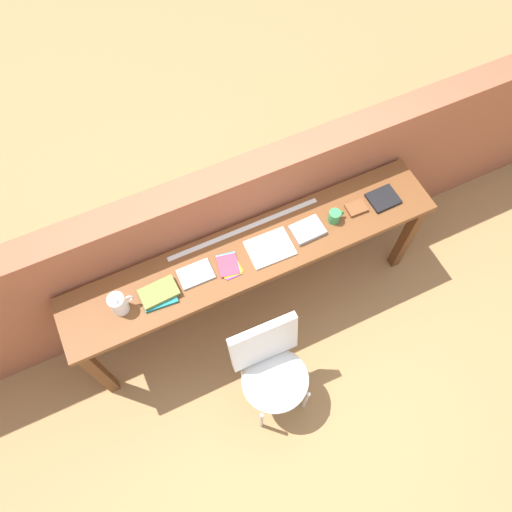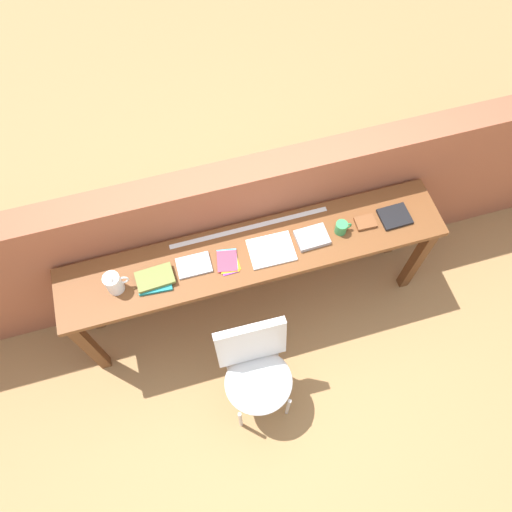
% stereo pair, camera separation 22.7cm
% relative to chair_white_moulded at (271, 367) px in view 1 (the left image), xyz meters
% --- Properties ---
extents(ground_plane, '(40.00, 40.00, 0.00)m').
position_rel_chair_white_moulded_xyz_m(ground_plane, '(0.17, 0.34, -0.53)').
color(ground_plane, '#9E7547').
extents(brick_wall_back, '(6.00, 0.20, 1.27)m').
position_rel_chair_white_moulded_xyz_m(brick_wall_back, '(0.17, 0.98, 0.11)').
color(brick_wall_back, '#935138').
rests_on(brick_wall_back, ground).
extents(sideboard, '(2.50, 0.44, 0.88)m').
position_rel_chair_white_moulded_xyz_m(sideboard, '(0.17, 0.64, 0.21)').
color(sideboard, brown).
rests_on(sideboard, ground).
extents(chair_white_moulded, '(0.45, 0.46, 0.89)m').
position_rel_chair_white_moulded_xyz_m(chair_white_moulded, '(0.00, 0.00, 0.00)').
color(chair_white_moulded, silver).
rests_on(chair_white_moulded, ground).
extents(pitcher_white, '(0.14, 0.10, 0.18)m').
position_rel_chair_white_moulded_xyz_m(pitcher_white, '(-0.70, 0.62, 0.43)').
color(pitcher_white, white).
rests_on(pitcher_white, sideboard).
extents(book_stack_leftmost, '(0.23, 0.17, 0.04)m').
position_rel_chair_white_moulded_xyz_m(book_stack_leftmost, '(-0.47, 0.60, 0.38)').
color(book_stack_leftmost, '#19757A').
rests_on(book_stack_leftmost, sideboard).
extents(magazine_cycling, '(0.21, 0.15, 0.02)m').
position_rel_chair_white_moulded_xyz_m(magazine_cycling, '(-0.22, 0.64, 0.36)').
color(magazine_cycling, '#9E9EA3').
rests_on(magazine_cycling, sideboard).
extents(pamphlet_pile_colourful, '(0.15, 0.18, 0.01)m').
position_rel_chair_white_moulded_xyz_m(pamphlet_pile_colourful, '(-0.01, 0.61, 0.36)').
color(pamphlet_pile_colourful, orange).
rests_on(pamphlet_pile_colourful, sideboard).
extents(book_open_centre, '(0.29, 0.22, 0.02)m').
position_rel_chair_white_moulded_xyz_m(book_open_centre, '(0.28, 0.61, 0.36)').
color(book_open_centre, white).
rests_on(book_open_centre, sideboard).
extents(book_grey_hardcover, '(0.21, 0.16, 0.03)m').
position_rel_chair_white_moulded_xyz_m(book_grey_hardcover, '(0.55, 0.62, 0.37)').
color(book_grey_hardcover, '#9E9EA3').
rests_on(book_grey_hardcover, sideboard).
extents(mug, '(0.11, 0.08, 0.09)m').
position_rel_chair_white_moulded_xyz_m(mug, '(0.75, 0.62, 0.40)').
color(mug, '#338C4C').
rests_on(mug, sideboard).
extents(leather_journal_brown, '(0.13, 0.10, 0.02)m').
position_rel_chair_white_moulded_xyz_m(leather_journal_brown, '(0.92, 0.63, 0.37)').
color(leather_journal_brown, brown).
rests_on(leather_journal_brown, sideboard).
extents(book_repair_rightmost, '(0.20, 0.17, 0.02)m').
position_rel_chair_white_moulded_xyz_m(book_repair_rightmost, '(1.12, 0.62, 0.36)').
color(book_repair_rightmost, black).
rests_on(book_repair_rightmost, sideboard).
extents(ruler_metal_back_edge, '(1.05, 0.03, 0.00)m').
position_rel_chair_white_moulded_xyz_m(ruler_metal_back_edge, '(0.19, 0.81, 0.35)').
color(ruler_metal_back_edge, silver).
rests_on(ruler_metal_back_edge, sideboard).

